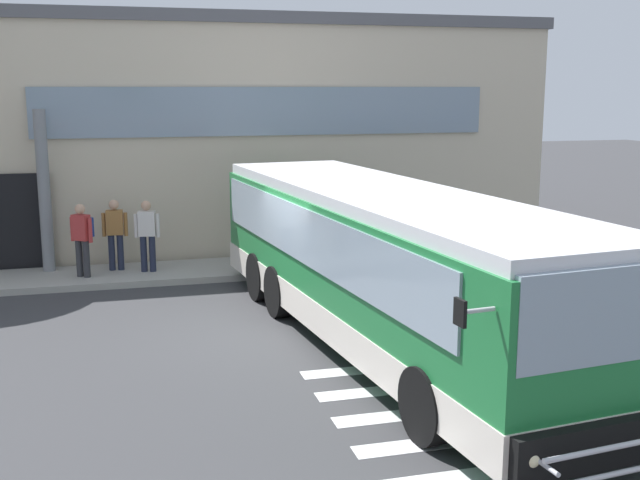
# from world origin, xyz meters

# --- Properties ---
(ground_plane) EXTENTS (80.00, 90.00, 0.02)m
(ground_plane) POSITION_xyz_m (0.00, 0.00, -0.01)
(ground_plane) COLOR #353538
(ground_plane) RESTS_ON ground
(bay_paint_stripes) EXTENTS (4.40, 3.96, 0.01)m
(bay_paint_stripes) POSITION_xyz_m (2.00, -4.20, 0.00)
(bay_paint_stripes) COLOR silver
(bay_paint_stripes) RESTS_ON ground
(terminal_building) EXTENTS (19.26, 13.80, 6.24)m
(terminal_building) POSITION_xyz_m (-0.67, 11.55, 3.11)
(terminal_building) COLOR beige
(terminal_building) RESTS_ON ground
(boarding_curb) EXTENTS (21.46, 2.00, 0.15)m
(boarding_curb) POSITION_xyz_m (0.00, 4.80, 0.07)
(boarding_curb) COLOR #9E9B93
(boarding_curb) RESTS_ON ground
(entry_support_column) EXTENTS (0.28, 0.28, 3.76)m
(entry_support_column) POSITION_xyz_m (-4.43, 5.40, 2.03)
(entry_support_column) COLOR slate
(entry_support_column) RESTS_ON boarding_curb
(bus_main_foreground) EXTENTS (3.75, 11.63, 2.70)m
(bus_main_foreground) POSITION_xyz_m (1.53, -1.31, 1.33)
(bus_main_foreground) COLOR #1E7238
(bus_main_foreground) RESTS_ON ground
(passenger_near_column) EXTENTS (0.52, 0.50, 1.68)m
(passenger_near_column) POSITION_xyz_m (-3.61, 4.59, 1.11)
(passenger_near_column) COLOR #2D2D33
(passenger_near_column) RESTS_ON boarding_curb
(passenger_by_doorway) EXTENTS (0.59, 0.25, 1.68)m
(passenger_by_doorway) POSITION_xyz_m (-2.89, 5.07, 1.08)
(passenger_by_doorway) COLOR #1E2338
(passenger_by_doorway) RESTS_ON boarding_curb
(passenger_at_curb_edge) EXTENTS (0.58, 0.29, 1.68)m
(passenger_at_curb_edge) POSITION_xyz_m (-2.17, 4.73, 1.08)
(passenger_at_curb_edge) COLOR #1E2338
(passenger_at_curb_edge) RESTS_ON boarding_curb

